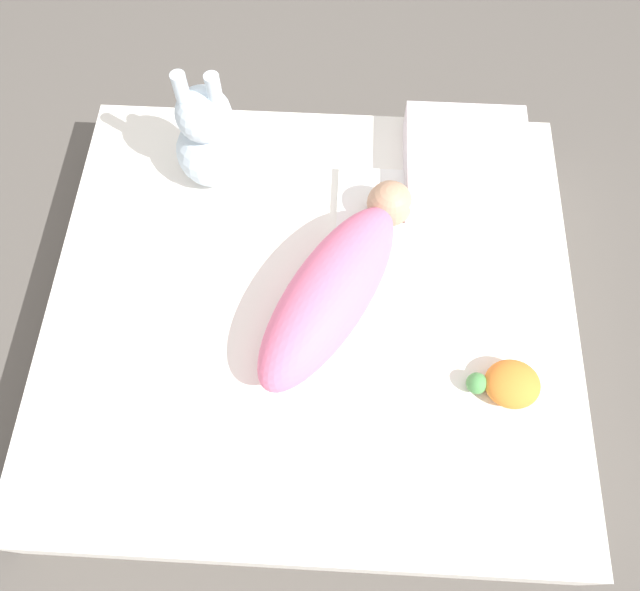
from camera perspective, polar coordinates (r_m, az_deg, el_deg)
ground_plane at (r=1.56m, az=-0.71°, el=-3.30°), size 12.00×12.00×0.00m
bed_mattress at (r=1.48m, az=-0.75°, el=-1.99°), size 1.18×1.09×0.18m
burp_cloth at (r=1.52m, az=5.89°, el=8.28°), size 0.23×0.20×0.02m
swaddled_baby at (r=1.33m, az=1.36°, el=0.89°), size 0.38×0.55×0.15m
pillow at (r=1.58m, az=13.20°, el=11.46°), size 0.29×0.32×0.09m
bunny_plush at (r=1.51m, az=-10.06°, el=13.83°), size 0.17×0.17×0.32m
turtle_plush at (r=1.35m, az=16.85°, el=-7.74°), size 0.15×0.11×0.06m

